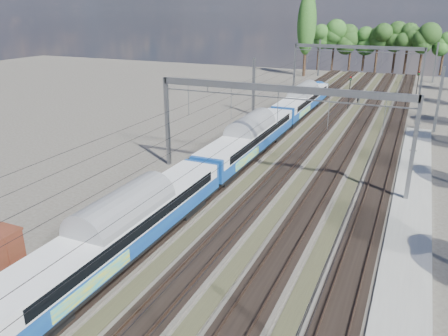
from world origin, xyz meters
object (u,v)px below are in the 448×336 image
at_px(emu_train, 249,135).
at_px(worker, 358,98).
at_px(signal_near, 350,89).
at_px(signal_far, 418,82).

height_order(emu_train, worker, emu_train).
height_order(signal_near, signal_far, signal_near).
distance_m(worker, signal_far, 10.64).
bearing_deg(worker, signal_far, -65.67).
xyz_separation_m(worker, signal_near, (-0.73, -6.21, 2.51)).
xyz_separation_m(emu_train, signal_near, (5.79, 29.26, 0.65)).
relative_size(signal_near, signal_far, 1.01).
height_order(worker, signal_near, signal_near).
distance_m(emu_train, signal_near, 29.83).
bearing_deg(emu_train, signal_near, 78.81).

